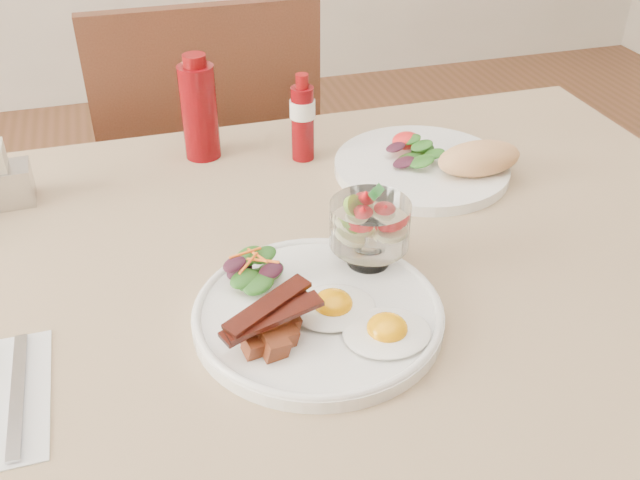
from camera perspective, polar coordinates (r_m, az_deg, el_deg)
table at (r=0.93m, az=-3.06°, el=-7.04°), size 1.33×0.88×0.75m
chair_far at (r=1.55m, az=-8.82°, el=4.61°), size 0.42×0.42×0.93m
main_plate at (r=0.80m, az=-0.16°, el=-5.98°), size 0.28×0.28×0.02m
fried_eggs at (r=0.77m, az=3.17°, el=-6.24°), size 0.16×0.16×0.03m
bacon_potato_pile at (r=0.74m, az=-3.98°, el=-6.89°), size 0.11×0.08×0.04m
side_salad at (r=0.83m, az=-5.26°, el=-2.51°), size 0.08×0.07×0.04m
fruit_cup at (r=0.84m, az=3.99°, el=1.24°), size 0.10×0.10×0.10m
second_plate at (r=1.10m, az=9.17°, el=6.07°), size 0.27×0.27×0.07m
ketchup_bottle at (r=1.13m, az=-9.64°, el=10.21°), size 0.07×0.07×0.17m
hot_sauce_bottle at (r=1.11m, az=-1.40°, el=9.67°), size 0.05×0.05×0.14m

